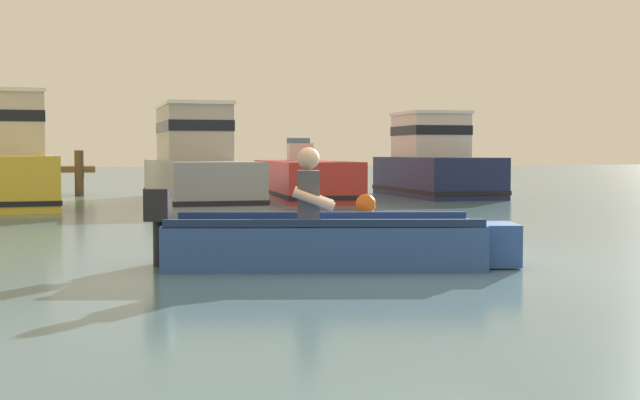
% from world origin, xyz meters
% --- Properties ---
extents(ground_plane, '(120.00, 120.00, 0.00)m').
position_xyz_m(ground_plane, '(0.00, 0.00, 0.00)').
color(ground_plane, slate).
extents(rowboat_with_person, '(3.68, 1.91, 1.19)m').
position_xyz_m(rowboat_with_person, '(-1.08, -0.40, 0.25)').
color(rowboat_with_person, '#2D519E').
rests_on(rowboat_with_person, ground).
extents(moored_boat_yellow, '(2.13, 6.39, 2.49)m').
position_xyz_m(moored_boat_yellow, '(-4.65, 11.51, 0.92)').
color(moored_boat_yellow, gold).
rests_on(moored_boat_yellow, ground).
extents(moored_boat_grey, '(1.97, 6.80, 2.27)m').
position_xyz_m(moored_boat_grey, '(-0.62, 11.20, 0.83)').
color(moored_boat_grey, gray).
rests_on(moored_boat_grey, ground).
extents(moored_boat_red, '(2.41, 6.48, 1.50)m').
position_xyz_m(moored_boat_red, '(2.20, 12.12, 0.44)').
color(moored_boat_red, '#B72D28').
rests_on(moored_boat_red, ground).
extents(moored_boat_navy, '(2.15, 4.64, 2.19)m').
position_xyz_m(moored_boat_navy, '(5.72, 12.08, 0.82)').
color(moored_boat_navy, '#19234C').
rests_on(moored_boat_navy, ground).
extents(mooring_buoy, '(0.38, 0.38, 0.38)m').
position_xyz_m(mooring_buoy, '(1.73, 6.29, 0.19)').
color(mooring_buoy, '#E55919').
rests_on(mooring_buoy, ground).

